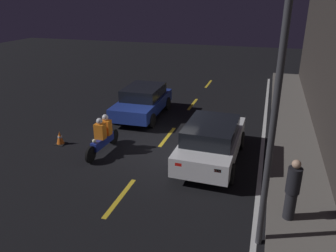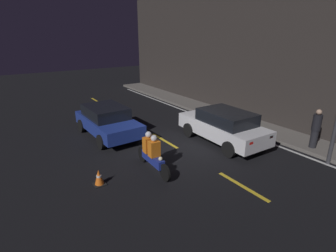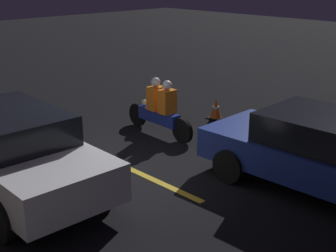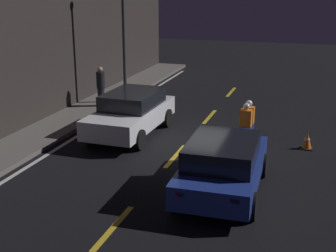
{
  "view_description": "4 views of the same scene",
  "coord_description": "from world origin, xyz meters",
  "px_view_note": "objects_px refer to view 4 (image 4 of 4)",
  "views": [
    {
      "loc": [
        10.59,
        3.61,
        5.29
      ],
      "look_at": [
        0.21,
        0.4,
        0.98
      ],
      "focal_mm": 35.0,
      "sensor_mm": 36.0,
      "label": 1
    },
    {
      "loc": [
        8.13,
        -5.95,
        4.54
      ],
      "look_at": [
        -0.12,
        -0.41,
        1.04
      ],
      "focal_mm": 28.0,
      "sensor_mm": 36.0,
      "label": 2
    },
    {
      "loc": [
        -6.67,
        5.34,
        3.75
      ],
      "look_at": [
        -0.75,
        -0.39,
        0.97
      ],
      "focal_mm": 50.0,
      "sensor_mm": 36.0,
      "label": 3
    },
    {
      "loc": [
        -13.55,
        -3.83,
        4.97
      ],
      "look_at": [
        -1.25,
        0.15,
        1.0
      ],
      "focal_mm": 50.0,
      "sensor_mm": 36.0,
      "label": 4
    }
  ],
  "objects_px": {
    "sedan_white": "(131,112)",
    "pedestrian": "(101,86)",
    "sedan_blue": "(223,164)",
    "motorcycle": "(247,123)",
    "street_lamp": "(124,27)",
    "traffic_cone_near": "(307,141)"
  },
  "relations": [
    {
      "from": "sedan_white",
      "to": "motorcycle",
      "type": "relative_size",
      "value": 1.9
    },
    {
      "from": "pedestrian",
      "to": "sedan_blue",
      "type": "bearing_deg",
      "value": -134.96
    },
    {
      "from": "sedan_blue",
      "to": "motorcycle",
      "type": "relative_size",
      "value": 1.83
    },
    {
      "from": "sedan_white",
      "to": "street_lamp",
      "type": "bearing_deg",
      "value": -152.98
    },
    {
      "from": "traffic_cone_near",
      "to": "street_lamp",
      "type": "distance_m",
      "value": 8.76
    },
    {
      "from": "motorcycle",
      "to": "traffic_cone_near",
      "type": "distance_m",
      "value": 1.94
    },
    {
      "from": "sedan_white",
      "to": "pedestrian",
      "type": "relative_size",
      "value": 2.61
    },
    {
      "from": "pedestrian",
      "to": "motorcycle",
      "type": "bearing_deg",
      "value": -109.92
    },
    {
      "from": "street_lamp",
      "to": "sedan_white",
      "type": "bearing_deg",
      "value": -154.19
    },
    {
      "from": "pedestrian",
      "to": "street_lamp",
      "type": "xyz_separation_m",
      "value": [
        0.97,
        -0.66,
        2.28
      ]
    },
    {
      "from": "motorcycle",
      "to": "traffic_cone_near",
      "type": "xyz_separation_m",
      "value": [
        -0.09,
        -1.9,
        -0.38
      ]
    },
    {
      "from": "street_lamp",
      "to": "sedan_blue",
      "type": "bearing_deg",
      "value": -142.14
    },
    {
      "from": "sedan_blue",
      "to": "street_lamp",
      "type": "bearing_deg",
      "value": 36.21
    },
    {
      "from": "traffic_cone_near",
      "to": "motorcycle",
      "type": "bearing_deg",
      "value": 87.27
    },
    {
      "from": "sedan_blue",
      "to": "street_lamp",
      "type": "height_order",
      "value": "street_lamp"
    },
    {
      "from": "traffic_cone_near",
      "to": "street_lamp",
      "type": "bearing_deg",
      "value": 66.08
    },
    {
      "from": "sedan_white",
      "to": "street_lamp",
      "type": "distance_m",
      "value": 4.75
    },
    {
      "from": "sedan_white",
      "to": "pedestrian",
      "type": "bearing_deg",
      "value": -136.72
    },
    {
      "from": "motorcycle",
      "to": "street_lamp",
      "type": "height_order",
      "value": "street_lamp"
    },
    {
      "from": "sedan_blue",
      "to": "sedan_white",
      "type": "bearing_deg",
      "value": 45.42
    },
    {
      "from": "sedan_white",
      "to": "pedestrian",
      "type": "xyz_separation_m",
      "value": [
        2.69,
        2.43,
        0.18
      ]
    },
    {
      "from": "sedan_blue",
      "to": "sedan_white",
      "type": "height_order",
      "value": "sedan_white"
    }
  ]
}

